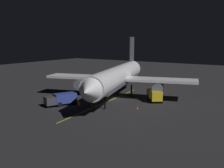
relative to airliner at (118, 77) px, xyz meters
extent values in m
cube|color=black|center=(-0.18, 0.58, -4.75)|extent=(180.00, 180.00, 0.20)
cube|color=gold|center=(0.19, 4.58, -4.65)|extent=(3.31, 29.52, 0.01)
cylinder|color=white|center=(-0.18, 0.58, 0.18)|extent=(12.86, 30.06, 4.14)
cube|color=#4C4C56|center=(-0.18, 0.58, -0.96)|extent=(11.33, 25.67, 0.75)
cone|color=white|center=(-5.00, 16.19, 0.18)|extent=(4.86, 4.37, 4.06)
cone|color=white|center=(4.82, -15.62, 0.18)|extent=(5.03, 5.85, 3.73)
cube|color=#4C4C56|center=(3.98, -12.88, 5.32)|extent=(1.41, 3.55, 6.14)
cube|color=white|center=(-8.43, -3.54, -0.44)|extent=(14.84, 8.73, 0.50)
cylinder|color=slate|center=(-8.11, -2.19, -1.84)|extent=(2.95, 3.68, 2.10)
cube|color=white|center=(8.96, 1.82, -0.44)|extent=(14.84, 8.73, 0.50)
cylinder|color=slate|center=(7.93, 2.76, -1.84)|extent=(2.95, 3.68, 2.10)
cylinder|color=black|center=(-2.63, 8.51, -3.27)|extent=(0.45, 0.45, 2.76)
cylinder|color=black|center=(-1.82, -2.55, -3.27)|extent=(0.45, 0.45, 2.76)
cylinder|color=black|center=(2.94, -1.08, -3.27)|extent=(0.45, 0.45, 2.76)
cube|color=navy|center=(5.52, 10.31, -3.30)|extent=(3.59, 4.64, 1.79)
cube|color=#38383D|center=(6.72, 13.03, -3.45)|extent=(2.55, 2.45, 1.50)
cylinder|color=black|center=(6.10, 11.64, -4.20)|extent=(2.48, 1.75, 0.90)
cylinder|color=black|center=(4.94, 8.99, -4.20)|extent=(2.48, 1.75, 0.90)
cube|color=gold|center=(-7.76, -1.72, -3.24)|extent=(4.09, 4.45, 1.93)
cube|color=#38383D|center=(-6.01, -4.03, -3.45)|extent=(2.68, 2.64, 1.50)
cylinder|color=black|center=(-6.91, -2.84, -4.20)|extent=(2.38, 2.11, 0.90)
cylinder|color=black|center=(-8.61, -0.61, -4.20)|extent=(2.38, 2.11, 0.90)
cylinder|color=black|center=(0.66, 11.89, -4.22)|extent=(0.32, 0.32, 0.85)
cylinder|color=orange|center=(0.66, 11.89, -3.47)|extent=(0.40, 0.40, 0.65)
sphere|color=tan|center=(0.66, 11.89, -3.03)|extent=(0.24, 0.24, 0.24)
cone|color=#EA590F|center=(-7.65, 5.64, -4.37)|extent=(0.36, 0.36, 0.55)
cube|color=black|center=(-7.65, 5.64, -4.63)|extent=(0.50, 0.50, 0.03)
cone|color=#EA590F|center=(-0.48, 8.93, -4.37)|extent=(0.36, 0.36, 0.55)
cube|color=black|center=(-0.48, 8.93, -4.63)|extent=(0.50, 0.50, 0.03)
cone|color=#EA590F|center=(0.82, 7.87, -4.37)|extent=(0.36, 0.36, 0.55)
cube|color=black|center=(0.82, 7.87, -4.63)|extent=(0.50, 0.50, 0.03)
camera|label=1|loc=(-28.94, 45.89, 7.65)|focal=41.85mm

